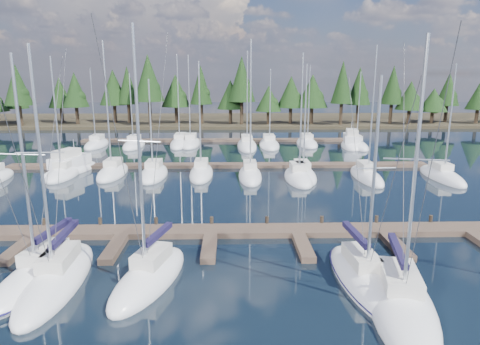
{
  "coord_description": "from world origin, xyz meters",
  "views": [
    {
      "loc": [
        1.37,
        -10.3,
        10.98
      ],
      "look_at": [
        2.12,
        22.0,
        3.48
      ],
      "focal_mm": 32.0,
      "sensor_mm": 36.0,
      "label": 1
    }
  ],
  "objects_px": {
    "front_sailboat_4": "(363,279)",
    "front_sailboat_3": "(150,277)",
    "motor_yacht_right": "(351,143)",
    "motor_yacht_left": "(70,168)",
    "main_dock": "(211,234)",
    "front_sailboat_2": "(58,279)",
    "front_sailboat_1": "(42,273)",
    "front_sailboat_5": "(400,302)"
  },
  "relations": [
    {
      "from": "main_dock",
      "to": "motor_yacht_right",
      "type": "height_order",
      "value": "motor_yacht_right"
    },
    {
      "from": "front_sailboat_1",
      "to": "front_sailboat_2",
      "type": "distance_m",
      "value": 1.3
    },
    {
      "from": "main_dock",
      "to": "front_sailboat_3",
      "type": "xyz_separation_m",
      "value": [
        -3.02,
        -6.39,
        0.1
      ]
    },
    {
      "from": "main_dock",
      "to": "motor_yacht_right",
      "type": "distance_m",
      "value": 41.97
    },
    {
      "from": "front_sailboat_5",
      "to": "motor_yacht_left",
      "type": "xyz_separation_m",
      "value": [
        -26.37,
        29.48,
        0.21
      ]
    },
    {
      "from": "front_sailboat_4",
      "to": "motor_yacht_right",
      "type": "xyz_separation_m",
      "value": [
        11.55,
        43.8,
        0.22
      ]
    },
    {
      "from": "front_sailboat_1",
      "to": "motor_yacht_left",
      "type": "relative_size",
      "value": 1.37
    },
    {
      "from": "front_sailboat_3",
      "to": "main_dock",
      "type": "bearing_deg",
      "value": 64.72
    },
    {
      "from": "main_dock",
      "to": "front_sailboat_3",
      "type": "relative_size",
      "value": 3.13
    },
    {
      "from": "motor_yacht_right",
      "to": "front_sailboat_2",
      "type": "bearing_deg",
      "value": -122.7
    },
    {
      "from": "motor_yacht_left",
      "to": "front_sailboat_4",
      "type": "bearing_deg",
      "value": -47.01
    },
    {
      "from": "main_dock",
      "to": "motor_yacht_left",
      "type": "bearing_deg",
      "value": 129.8
    },
    {
      "from": "front_sailboat_2",
      "to": "motor_yacht_right",
      "type": "relative_size",
      "value": 1.41
    },
    {
      "from": "front_sailboat_4",
      "to": "front_sailboat_3",
      "type": "bearing_deg",
      "value": 177.49
    },
    {
      "from": "front_sailboat_3",
      "to": "motor_yacht_left",
      "type": "distance_m",
      "value": 30.02
    },
    {
      "from": "front_sailboat_5",
      "to": "front_sailboat_1",
      "type": "bearing_deg",
      "value": 169.58
    },
    {
      "from": "motor_yacht_left",
      "to": "front_sailboat_2",
      "type": "bearing_deg",
      "value": -71.46
    },
    {
      "from": "front_sailboat_3",
      "to": "front_sailboat_5",
      "type": "relative_size",
      "value": 1.05
    },
    {
      "from": "main_dock",
      "to": "front_sailboat_2",
      "type": "relative_size",
      "value": 3.35
    },
    {
      "from": "front_sailboat_1",
      "to": "motor_yacht_left",
      "type": "height_order",
      "value": "front_sailboat_1"
    },
    {
      "from": "front_sailboat_4",
      "to": "front_sailboat_5",
      "type": "height_order",
      "value": "front_sailboat_5"
    },
    {
      "from": "front_sailboat_2",
      "to": "motor_yacht_left",
      "type": "height_order",
      "value": "front_sailboat_2"
    },
    {
      "from": "main_dock",
      "to": "front_sailboat_2",
      "type": "height_order",
      "value": "front_sailboat_2"
    },
    {
      "from": "front_sailboat_4",
      "to": "motor_yacht_left",
      "type": "height_order",
      "value": "front_sailboat_4"
    },
    {
      "from": "front_sailboat_2",
      "to": "front_sailboat_4",
      "type": "bearing_deg",
      "value": -1.35
    },
    {
      "from": "front_sailboat_2",
      "to": "motor_yacht_left",
      "type": "distance_m",
      "value": 28.21
    },
    {
      "from": "motor_yacht_left",
      "to": "motor_yacht_right",
      "type": "height_order",
      "value": "motor_yacht_right"
    },
    {
      "from": "front_sailboat_3",
      "to": "motor_yacht_right",
      "type": "xyz_separation_m",
      "value": [
        22.99,
        43.3,
        0.19
      ]
    },
    {
      "from": "motor_yacht_right",
      "to": "front_sailboat_1",
      "type": "bearing_deg",
      "value": -124.14
    },
    {
      "from": "front_sailboat_3",
      "to": "front_sailboat_2",
      "type": "bearing_deg",
      "value": -178.64
    },
    {
      "from": "front_sailboat_4",
      "to": "front_sailboat_1",
      "type": "bearing_deg",
      "value": 176.53
    },
    {
      "from": "front_sailboat_1",
      "to": "motor_yacht_left",
      "type": "bearing_deg",
      "value": 106.77
    },
    {
      "from": "front_sailboat_4",
      "to": "motor_yacht_right",
      "type": "height_order",
      "value": "front_sailboat_4"
    },
    {
      "from": "motor_yacht_right",
      "to": "front_sailboat_3",
      "type": "bearing_deg",
      "value": -117.97
    },
    {
      "from": "front_sailboat_2",
      "to": "front_sailboat_5",
      "type": "bearing_deg",
      "value": -8.94
    },
    {
      "from": "front_sailboat_1",
      "to": "motor_yacht_right",
      "type": "bearing_deg",
      "value": 55.86
    },
    {
      "from": "front_sailboat_1",
      "to": "front_sailboat_3",
      "type": "height_order",
      "value": "front_sailboat_3"
    },
    {
      "from": "main_dock",
      "to": "front_sailboat_3",
      "type": "height_order",
      "value": "front_sailboat_3"
    },
    {
      "from": "front_sailboat_2",
      "to": "front_sailboat_3",
      "type": "distance_m",
      "value": 4.88
    },
    {
      "from": "front_sailboat_4",
      "to": "motor_yacht_left",
      "type": "bearing_deg",
      "value": 132.99
    },
    {
      "from": "main_dock",
      "to": "motor_yacht_left",
      "type": "xyz_separation_m",
      "value": [
        -16.87,
        20.25,
        0.28
      ]
    },
    {
      "from": "main_dock",
      "to": "motor_yacht_right",
      "type": "bearing_deg",
      "value": 61.58
    }
  ]
}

